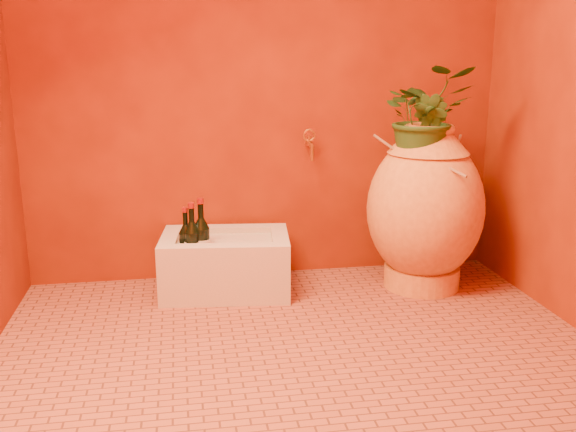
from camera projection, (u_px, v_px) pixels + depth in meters
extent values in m
plane|color=brown|center=(300.00, 352.00, 2.62)|extent=(2.50, 2.50, 0.00)
cube|color=#611905|center=(265.00, 40.00, 3.26)|extent=(2.50, 0.02, 2.50)
cylinder|color=gold|center=(421.00, 276.00, 3.35)|extent=(0.45, 0.45, 0.11)
ellipsoid|color=gold|center=(425.00, 209.00, 3.26)|extent=(0.69, 0.69, 0.74)
cone|color=gold|center=(429.00, 142.00, 3.17)|extent=(0.47, 0.47, 0.11)
torus|color=gold|center=(429.00, 129.00, 3.16)|extent=(0.29, 0.29, 0.05)
cylinder|color=olive|center=(416.00, 165.00, 3.14)|extent=(0.39, 0.21, 0.29)
cylinder|color=olive|center=(433.00, 160.00, 3.07)|extent=(0.19, 0.37, 0.11)
cylinder|color=olive|center=(454.00, 155.00, 3.13)|extent=(0.20, 0.29, 0.16)
cube|color=beige|center=(226.00, 266.00, 3.26)|extent=(0.68, 0.50, 0.27)
cube|color=beige|center=(222.00, 229.00, 3.39)|extent=(0.64, 0.15, 0.03)
cube|color=beige|center=(228.00, 248.00, 3.06)|extent=(0.64, 0.15, 0.03)
cube|color=beige|center=(169.00, 241.00, 3.18)|extent=(0.11, 0.27, 0.03)
cube|color=beige|center=(279.00, 235.00, 3.27)|extent=(0.11, 0.27, 0.03)
cylinder|color=black|center=(202.00, 247.00, 3.15)|extent=(0.08, 0.08, 0.19)
cone|color=black|center=(201.00, 223.00, 3.12)|extent=(0.08, 0.08, 0.05)
cylinder|color=black|center=(201.00, 211.00, 3.11)|extent=(0.03, 0.03, 0.07)
cylinder|color=maroon|center=(200.00, 201.00, 3.09)|extent=(0.03, 0.03, 0.03)
cylinder|color=silver|center=(202.00, 247.00, 3.15)|extent=(0.08, 0.08, 0.08)
cylinder|color=black|center=(193.00, 249.00, 3.13)|extent=(0.08, 0.08, 0.18)
cone|color=black|center=(192.00, 227.00, 3.10)|extent=(0.08, 0.08, 0.05)
cylinder|color=black|center=(191.00, 215.00, 3.09)|extent=(0.03, 0.03, 0.07)
cylinder|color=maroon|center=(191.00, 205.00, 3.08)|extent=(0.03, 0.03, 0.03)
cylinder|color=silver|center=(193.00, 249.00, 3.13)|extent=(0.08, 0.08, 0.08)
cylinder|color=black|center=(186.00, 249.00, 3.16)|extent=(0.07, 0.07, 0.16)
cone|color=black|center=(186.00, 229.00, 3.13)|extent=(0.07, 0.07, 0.05)
cylinder|color=black|center=(185.00, 218.00, 3.12)|extent=(0.02, 0.02, 0.06)
cylinder|color=maroon|center=(185.00, 210.00, 3.11)|extent=(0.03, 0.03, 0.02)
cylinder|color=silver|center=(186.00, 249.00, 3.16)|extent=(0.07, 0.07, 0.07)
cylinder|color=#B17B28|center=(309.00, 144.00, 3.37)|extent=(0.02, 0.13, 0.02)
cylinder|color=#B17B28|center=(312.00, 153.00, 3.31)|extent=(0.02, 0.02, 0.08)
torus|color=#B17B28|center=(309.00, 135.00, 3.35)|extent=(0.07, 0.01, 0.07)
cylinder|color=#B17B28|center=(309.00, 140.00, 3.36)|extent=(0.01, 0.01, 0.05)
imported|color=#224A1A|center=(425.00, 116.00, 3.13)|extent=(0.44, 0.38, 0.49)
imported|color=#224A1A|center=(428.00, 131.00, 3.07)|extent=(0.24, 0.25, 0.36)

